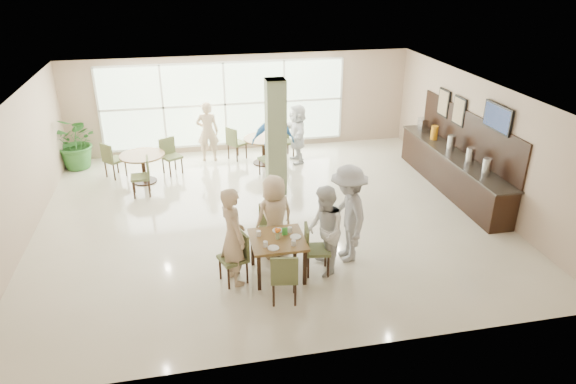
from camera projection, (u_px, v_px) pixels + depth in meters
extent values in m
plane|color=beige|center=(269.00, 215.00, 11.57)|extent=(10.00, 10.00, 0.00)
plane|color=white|center=(266.00, 92.00, 10.39)|extent=(10.00, 10.00, 0.00)
plane|color=tan|center=(242.00, 103.00, 14.98)|extent=(10.00, 0.00, 10.00)
plane|color=tan|center=(322.00, 273.00, 6.98)|extent=(10.00, 0.00, 10.00)
plane|color=tan|center=(17.00, 175.00, 10.06)|extent=(0.00, 9.00, 9.00)
plane|color=tan|center=(480.00, 142.00, 11.89)|extent=(0.00, 9.00, 9.00)
plane|color=silver|center=(225.00, 104.00, 14.86)|extent=(7.00, 0.00, 7.00)
cube|color=#737C56|center=(276.00, 138.00, 12.12)|extent=(0.45, 0.45, 2.80)
cube|color=brown|center=(278.00, 240.00, 9.12)|extent=(0.96, 0.96, 0.05)
cube|color=black|center=(259.00, 273.00, 8.85)|extent=(0.06, 0.06, 0.70)
cube|color=black|center=(305.00, 267.00, 8.99)|extent=(0.06, 0.06, 0.70)
cube|color=black|center=(252.00, 249.00, 9.57)|extent=(0.06, 0.06, 0.70)
cube|color=black|center=(295.00, 244.00, 9.72)|extent=(0.06, 0.06, 0.70)
cylinder|color=brown|center=(142.00, 155.00, 12.97)|extent=(1.13, 1.13, 0.04)
cylinder|color=black|center=(144.00, 169.00, 13.13)|extent=(0.10, 0.10, 0.71)
cylinder|color=black|center=(145.00, 181.00, 13.28)|extent=(0.60, 0.60, 0.03)
cylinder|color=brown|center=(263.00, 138.00, 14.16)|extent=(1.10, 1.10, 0.04)
cylinder|color=black|center=(264.00, 151.00, 14.32)|extent=(0.10, 0.10, 0.71)
cylinder|color=black|center=(264.00, 162.00, 14.46)|extent=(0.60, 0.60, 0.03)
cylinder|color=white|center=(294.00, 243.00, 8.88)|extent=(0.08, 0.08, 0.10)
cylinder|color=white|center=(259.00, 233.00, 9.18)|extent=(0.08, 0.08, 0.10)
cylinder|color=white|center=(290.00, 230.00, 9.31)|extent=(0.08, 0.08, 0.10)
cylinder|color=white|center=(265.00, 244.00, 8.84)|extent=(0.08, 0.08, 0.10)
cylinder|color=white|center=(273.00, 248.00, 8.81)|extent=(0.20, 0.20, 0.01)
cylinder|color=white|center=(278.00, 230.00, 9.37)|extent=(0.20, 0.20, 0.01)
cylinder|color=white|center=(296.00, 237.00, 9.16)|extent=(0.20, 0.20, 0.01)
cylinder|color=#99B27F|center=(278.00, 236.00, 9.09)|extent=(0.07, 0.07, 0.12)
sphere|color=orange|center=(279.00, 230.00, 9.05)|extent=(0.07, 0.07, 0.07)
sphere|color=orange|center=(276.00, 230.00, 9.06)|extent=(0.07, 0.07, 0.07)
sphere|color=orange|center=(277.00, 231.00, 9.02)|extent=(0.07, 0.07, 0.07)
cube|color=green|center=(285.00, 231.00, 9.20)|extent=(0.10, 0.03, 0.15)
cube|color=black|center=(451.00, 172.00, 12.68)|extent=(0.60, 4.60, 0.90)
cube|color=black|center=(454.00, 154.00, 12.48)|extent=(0.64, 4.70, 0.04)
cube|color=black|center=(468.00, 133.00, 12.31)|extent=(0.04, 4.60, 1.00)
cylinder|color=silver|center=(487.00, 167.00, 11.14)|extent=(0.20, 0.20, 0.40)
cylinder|color=silver|center=(470.00, 156.00, 11.77)|extent=(0.20, 0.20, 0.40)
cylinder|color=silver|center=(451.00, 143.00, 12.57)|extent=(0.20, 0.20, 0.40)
cylinder|color=orange|center=(434.00, 133.00, 13.38)|extent=(0.18, 0.18, 0.36)
cube|color=silver|center=(423.00, 125.00, 14.00)|extent=(0.18, 0.30, 0.36)
cube|color=black|center=(498.00, 118.00, 11.03)|extent=(0.06, 1.00, 0.58)
cube|color=#7F99CC|center=(497.00, 118.00, 11.03)|extent=(0.01, 0.92, 0.50)
cube|color=black|center=(459.00, 111.00, 12.58)|extent=(0.04, 0.55, 0.70)
cube|color=brown|center=(458.00, 111.00, 12.58)|extent=(0.01, 0.47, 0.62)
cube|color=black|center=(444.00, 103.00, 13.30)|extent=(0.04, 0.55, 0.70)
cube|color=brown|center=(443.00, 103.00, 13.29)|extent=(0.01, 0.47, 0.62)
imported|color=#31702C|center=(77.00, 142.00, 13.84)|extent=(1.75, 1.75, 1.49)
imported|color=tan|center=(233.00, 236.00, 8.87)|extent=(0.62, 0.77, 1.82)
imported|color=tan|center=(274.00, 217.00, 9.71)|extent=(0.91, 0.70, 1.65)
imported|color=white|center=(324.00, 231.00, 9.16)|extent=(0.70, 0.87, 1.69)
imported|color=#A6A6A8|center=(348.00, 214.00, 9.54)|extent=(0.74, 1.25, 1.91)
imported|color=#4690D2|center=(273.00, 142.00, 13.24)|extent=(1.12, 0.65, 1.90)
imported|color=white|center=(297.00, 134.00, 14.24)|extent=(0.68, 1.54, 1.65)
imported|color=tan|center=(208.00, 132.00, 14.30)|extent=(0.66, 0.47, 1.71)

